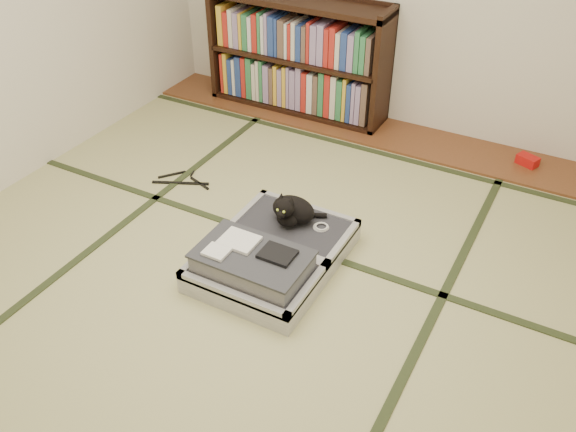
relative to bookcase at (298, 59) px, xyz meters
The scene contains 10 objects.
floor 2.26m from the bookcase, 68.97° to the right, with size 4.50×4.50×0.00m, color #C4BE83.
wood_strip 0.91m from the bookcase, ahead, with size 4.00×0.50×0.02m, color brown.
red_item 1.96m from the bookcase, ahead, with size 0.15×0.09×0.07m, color red.
room_shell 2.43m from the bookcase, 68.97° to the right, with size 4.50×4.50×4.50m.
tatami_borders 1.82m from the bookcase, 63.20° to the right, with size 4.00×4.50×0.01m.
bookcase is the anchor object (origin of this frame).
suitcase 2.13m from the bookcase, 66.41° to the right, with size 0.70×0.93×0.27m.
cat 1.84m from the bookcase, 63.23° to the right, with size 0.31×0.31×0.25m.
cable_coil 1.91m from the bookcase, 57.80° to the right, with size 0.10×0.10×0.02m.
hanger 1.49m from the bookcase, 96.85° to the right, with size 0.41×0.27×0.01m.
Camera 1 is at (1.42, -2.17, 2.34)m, focal length 38.00 mm.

